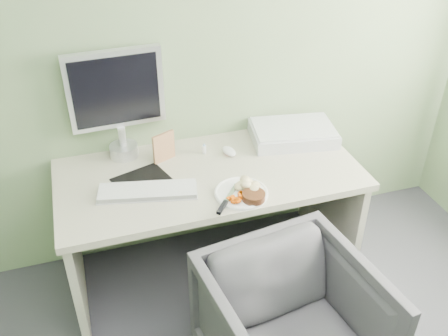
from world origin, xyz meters
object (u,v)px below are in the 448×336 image
object	(u,v)px
desk	(210,199)
monitor	(117,99)
scanner	(293,134)
desk_chair	(292,330)
plate	(241,193)

from	to	relation	value
desk	monitor	distance (m)	0.73
scanner	desk_chair	world-z (taller)	scanner
scanner	monitor	xyz separation A→B (m)	(-0.97, 0.14, 0.30)
desk	desk_chair	distance (m)	0.83
plate	desk_chair	size ratio (longest dim) A/B	0.36
desk	scanner	xyz separation A→B (m)	(0.56, 0.18, 0.22)
scanner	desk_chair	size ratio (longest dim) A/B	0.65
desk	desk_chair	bearing A→B (deg)	-78.63
desk_chair	plate	bearing A→B (deg)	88.78
desk	monitor	bearing A→B (deg)	142.06
desk	monitor	world-z (taller)	monitor
scanner	desk_chair	distance (m)	1.14
desk	plate	world-z (taller)	plate
desk	plate	size ratio (longest dim) A/B	5.97
desk_chair	scanner	bearing A→B (deg)	59.75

